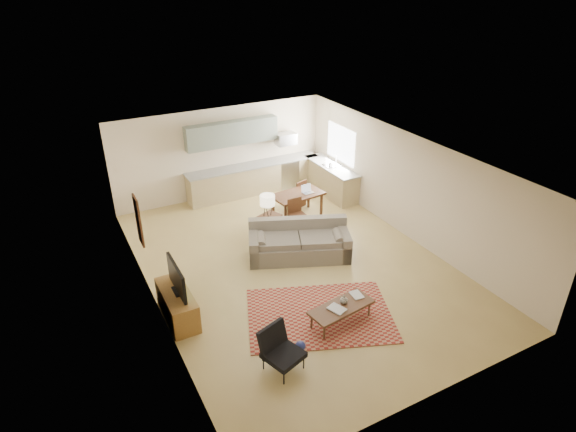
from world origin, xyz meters
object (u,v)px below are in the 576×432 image
armchair (283,351)px  tv_credenza (177,305)px  sofa (299,241)px  console_table (268,230)px  dining_table (297,205)px  coffee_table (341,314)px

armchair → tv_credenza: (-1.21, 2.22, -0.09)m
sofa → console_table: size_ratio=3.32×
sofa → console_table: bearing=134.6°
armchair → dining_table: (3.01, 4.93, -0.04)m
armchair → tv_credenza: armchair is taller
sofa → dining_table: 2.10m
armchair → coffee_table: bearing=1.5°
coffee_table → tv_credenza: bearing=141.2°
coffee_table → armchair: armchair is taller
coffee_table → dining_table: (1.45, 4.36, 0.15)m
sofa → coffee_table: sofa is taller
sofa → dining_table: bearing=85.1°
armchair → dining_table: size_ratio=0.56×
coffee_table → dining_table: bearing=63.6°
coffee_table → dining_table: size_ratio=0.95×
sofa → dining_table: size_ratio=1.78×
coffee_table → armchair: size_ratio=1.69×
tv_credenza → console_table: 3.39m
tv_credenza → console_table: size_ratio=1.79×
sofa → armchair: size_ratio=3.15×
tv_credenza → dining_table: 5.02m
sofa → coffee_table: 2.56m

